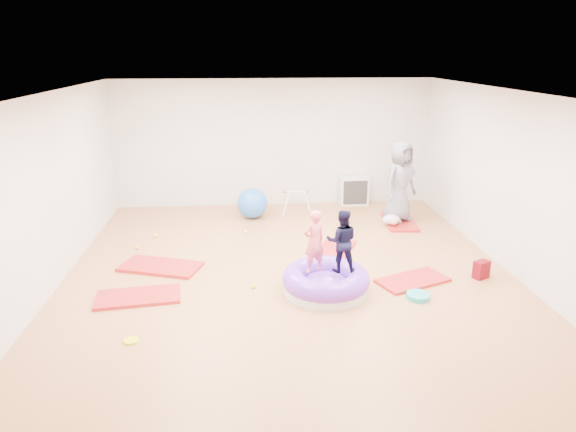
{
  "coord_description": "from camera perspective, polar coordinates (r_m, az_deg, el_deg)",
  "views": [
    {
      "loc": [
        -0.67,
        -7.31,
        3.38
      ],
      "look_at": [
        0.0,
        0.3,
        0.9
      ],
      "focal_mm": 32.0,
      "sensor_mm": 36.0,
      "label": 1
    }
  ],
  "objects": [
    {
      "name": "infant",
      "position": [
        10.42,
        11.45,
        -0.41
      ],
      "size": [
        0.35,
        0.36,
        0.21
      ],
      "color": "silver",
      "rests_on": "gym_mat_rear_right"
    },
    {
      "name": "yellow_toy",
      "position": [
        6.69,
        -17.03,
        -13.1
      ],
      "size": [
        0.18,
        0.18,
        0.03
      ],
      "primitive_type": "cylinder",
      "color": "yellow",
      "rests_on": "ground"
    },
    {
      "name": "adult_caregiver",
      "position": [
        10.54,
        12.33,
        3.75
      ],
      "size": [
        0.95,
        0.87,
        1.63
      ],
      "primitive_type": "imported",
      "rotation": [
        0.0,
        0.0,
        0.58
      ],
      "color": "slate",
      "rests_on": "gym_mat_rear_right"
    },
    {
      "name": "cube_shelf",
      "position": [
        11.78,
        7.34,
        2.77
      ],
      "size": [
        0.64,
        0.31,
        0.64
      ],
      "color": "silver",
      "rests_on": "ground"
    },
    {
      "name": "exercise_ball_blue",
      "position": [
        10.76,
        -3.99,
        1.42
      ],
      "size": [
        0.64,
        0.64,
        0.64
      ],
      "primitive_type": "sphere",
      "color": "blue",
      "rests_on": "ground"
    },
    {
      "name": "gym_mat_center_back",
      "position": [
        9.08,
        5.15,
        -3.8
      ],
      "size": [
        0.96,
        1.21,
        0.05
      ],
      "primitive_type": "cube",
      "rotation": [
        0.0,
        0.0,
        1.13
      ],
      "color": "red",
      "rests_on": "ground"
    },
    {
      "name": "gym_mat_right",
      "position": [
        8.12,
        13.67,
        -6.97
      ],
      "size": [
        1.21,
        0.91,
        0.05
      ],
      "primitive_type": "cube",
      "rotation": [
        0.0,
        0.0,
        0.39
      ],
      "color": "red",
      "rests_on": "ground"
    },
    {
      "name": "gym_mat_mid_left",
      "position": [
        8.62,
        -13.97,
        -5.47
      ],
      "size": [
        1.41,
        1.02,
        0.05
      ],
      "primitive_type": "cube",
      "rotation": [
        0.0,
        0.0,
        -0.33
      ],
      "color": "red",
      "rests_on": "ground"
    },
    {
      "name": "child_navy",
      "position": [
        7.34,
        6.01,
        -2.42
      ],
      "size": [
        0.5,
        0.42,
        0.93
      ],
      "primitive_type": "imported",
      "rotation": [
        0.0,
        0.0,
        2.99
      ],
      "color": "black",
      "rests_on": "inflatable_cushion"
    },
    {
      "name": "ball_pit_balls",
      "position": [
        9.25,
        -2.94,
        -3.24
      ],
      "size": [
        3.83,
        2.48,
        0.07
      ],
      "color": "yellow",
      "rests_on": "ground"
    },
    {
      "name": "balance_disc",
      "position": [
        7.62,
        14.25,
        -8.63
      ],
      "size": [
        0.33,
        0.33,
        0.07
      ],
      "primitive_type": "cylinder",
      "color": "teal",
      "rests_on": "ground"
    },
    {
      "name": "backpack",
      "position": [
        8.52,
        20.69,
        -5.6
      ],
      "size": [
        0.28,
        0.24,
        0.28
      ],
      "primitive_type": "cube",
      "rotation": [
        0.0,
        0.0,
        0.47
      ],
      "color": "#B30819",
      "rests_on": "ground"
    },
    {
      "name": "room",
      "position": [
        7.6,
        0.2,
        2.89
      ],
      "size": [
        7.01,
        8.01,
        2.81
      ],
      "color": "#A1754C",
      "rests_on": "ground"
    },
    {
      "name": "gym_mat_front_left",
      "position": [
        7.71,
        -16.29,
        -8.61
      ],
      "size": [
        1.23,
        0.72,
        0.05
      ],
      "primitive_type": "cube",
      "rotation": [
        0.0,
        0.0,
        0.12
      ],
      "color": "red",
      "rests_on": "ground"
    },
    {
      "name": "inflatable_cushion",
      "position": [
        7.56,
        4.2,
        -7.31
      ],
      "size": [
        1.28,
        1.28,
        0.4
      ],
      "rotation": [
        0.0,
        0.0,
        -0.36
      ],
      "color": "silver",
      "rests_on": "ground"
    },
    {
      "name": "infant_play_gym",
      "position": [
        11.0,
        0.89,
        1.94
      ],
      "size": [
        0.67,
        0.63,
        0.51
      ],
      "rotation": [
        0.0,
        0.0,
        -0.1
      ],
      "color": "silver",
      "rests_on": "ground"
    },
    {
      "name": "exercise_ball_orange",
      "position": [
        11.09,
        -3.36,
        1.36
      ],
      "size": [
        0.42,
        0.42,
        0.42
      ],
      "primitive_type": "sphere",
      "color": "orange",
      "rests_on": "ground"
    },
    {
      "name": "gym_mat_rear_right",
      "position": [
        10.74,
        12.28,
        -0.64
      ],
      "size": [
        0.69,
        1.21,
        0.05
      ],
      "primitive_type": "cube",
      "rotation": [
        0.0,
        0.0,
        1.48
      ],
      "color": "red",
      "rests_on": "ground"
    },
    {
      "name": "child_pink",
      "position": [
        7.29,
        2.92,
        -2.47
      ],
      "size": [
        0.4,
        0.35,
        0.93
      ],
      "primitive_type": "imported",
      "rotation": [
        0.0,
        0.0,
        3.58
      ],
      "color": "#ED5C6C",
      "rests_on": "inflatable_cushion"
    }
  ]
}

